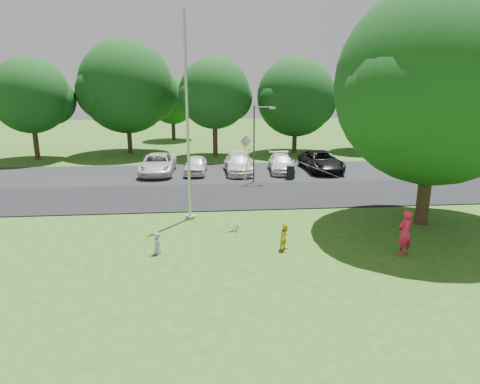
{
  "coord_description": "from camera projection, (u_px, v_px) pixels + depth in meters",
  "views": [
    {
      "loc": [
        -2.86,
        -15.85,
        6.92
      ],
      "look_at": [
        -1.05,
        4.0,
        1.6
      ],
      "focal_mm": 32.0,
      "sensor_mm": 36.0,
      "label": 1
    }
  ],
  "objects": [
    {
      "name": "flagpole",
      "position": [
        188.0,
        137.0,
        20.72
      ],
      "size": [
        0.5,
        0.5,
        10.0
      ],
      "color": "#B7BABF",
      "rests_on": "ground"
    },
    {
      "name": "child_blue",
      "position": [
        157.0,
        243.0,
        17.28
      ],
      "size": [
        0.4,
        0.51,
        0.91
      ],
      "primitive_type": "imported",
      "rotation": [
        0.0,
        0.0,
        1.3
      ],
      "color": "#8AAAD3",
      "rests_on": "ground"
    },
    {
      "name": "tree_row",
      "position": [
        249.0,
        92.0,
        39.27
      ],
      "size": [
        64.35,
        11.94,
        10.88
      ],
      "color": "#332316",
      "rests_on": "ground"
    },
    {
      "name": "parked_cars",
      "position": [
        243.0,
        163.0,
        32.02
      ],
      "size": [
        14.95,
        5.42,
        1.48
      ],
      "color": "silver",
      "rests_on": "ground"
    },
    {
      "name": "street_lamp",
      "position": [
        257.0,
        137.0,
        28.42
      ],
      "size": [
        1.46,
        0.25,
        5.2
      ],
      "rotation": [
        0.0,
        0.0,
        0.08
      ],
      "color": "#3F3F44",
      "rests_on": "ground"
    },
    {
      "name": "kite",
      "position": [
        250.0,
        152.0,
        19.92
      ],
      "size": [
        6.25,
        4.61,
        2.56
      ],
      "rotation": [
        0.0,
        0.0,
        0.31
      ],
      "color": "pink",
      "rests_on": "ground"
    },
    {
      "name": "parking_strip",
      "position": [
        240.0,
        173.0,
        32.2
      ],
      "size": [
        42.0,
        7.0,
        0.06
      ],
      "primitive_type": "cube",
      "color": "black",
      "rests_on": "ground"
    },
    {
      "name": "horizon_trees",
      "position": [
        261.0,
        102.0,
        49.13
      ],
      "size": [
        77.46,
        7.2,
        7.02
      ],
      "color": "#332316",
      "rests_on": "ground"
    },
    {
      "name": "child_yellow",
      "position": [
        286.0,
        237.0,
        17.68
      ],
      "size": [
        0.7,
        0.69,
        1.14
      ],
      "primitive_type": "imported",
      "rotation": [
        0.0,
        0.0,
        0.74
      ],
      "color": "yellow",
      "rests_on": "ground"
    },
    {
      "name": "trash_can",
      "position": [
        291.0,
        173.0,
        29.97
      ],
      "size": [
        0.61,
        0.61,
        0.97
      ],
      "rotation": [
        0.0,
        0.0,
        -0.28
      ],
      "color": "black",
      "rests_on": "ground"
    },
    {
      "name": "ground",
      "position": [
        275.0,
        255.0,
        17.29
      ],
      "size": [
        120.0,
        120.0,
        0.0
      ],
      "primitive_type": "plane",
      "color": "#2A5A17",
      "rests_on": "ground"
    },
    {
      "name": "woman",
      "position": [
        405.0,
        233.0,
        17.05
      ],
      "size": [
        0.8,
        0.66,
        1.9
      ],
      "primitive_type": "imported",
      "rotation": [
        0.0,
        0.0,
        3.48
      ],
      "color": "#EE1F43",
      "rests_on": "ground"
    },
    {
      "name": "big_tree",
      "position": [
        435.0,
        90.0,
        19.31
      ],
      "size": [
        9.69,
        9.12,
        11.17
      ],
      "rotation": [
        0.0,
        0.0,
        -0.28
      ],
      "color": "#332316",
      "rests_on": "ground"
    },
    {
      "name": "park_road",
      "position": [
        250.0,
        195.0,
        25.94
      ],
      "size": [
        60.0,
        6.0,
        0.06
      ],
      "primitive_type": "cube",
      "color": "black",
      "rests_on": "ground"
    }
  ]
}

